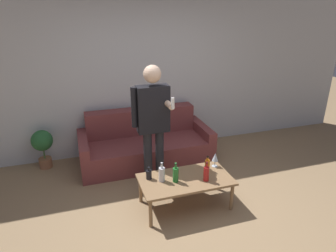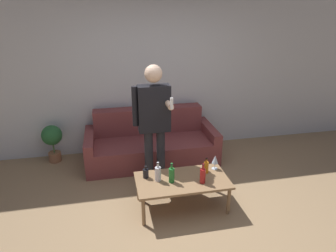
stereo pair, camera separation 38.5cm
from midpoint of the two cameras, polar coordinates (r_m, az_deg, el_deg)
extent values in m
plane|color=#997A56|center=(3.69, 1.62, -18.34)|extent=(16.00, 16.00, 0.00)
cube|color=silver|center=(5.08, -6.69, 9.89)|extent=(8.00, 0.06, 2.70)
cube|color=brown|center=(4.82, -6.13, -5.40)|extent=(1.81, 0.66, 0.38)
cube|color=brown|center=(5.14, -7.30, -1.03)|extent=(1.81, 0.26, 0.81)
cube|color=brown|center=(4.83, -17.91, -5.31)|extent=(0.14, 0.92, 0.54)
cube|color=brown|center=(5.16, 4.19, -2.51)|extent=(0.14, 0.92, 0.54)
cube|color=#8E6B47|center=(3.77, 0.40, -10.24)|extent=(1.14, 0.61, 0.03)
cylinder|color=#8E6B47|center=(3.57, -6.56, -16.32)|extent=(0.04, 0.04, 0.37)
cylinder|color=#8E6B47|center=(3.86, 9.20, -13.27)|extent=(0.04, 0.04, 0.37)
cylinder|color=#8E6B47|center=(3.98, -8.09, -11.96)|extent=(0.04, 0.04, 0.37)
cylinder|color=#8E6B47|center=(4.24, 6.10, -9.60)|extent=(0.04, 0.04, 0.37)
cylinder|color=orange|center=(3.90, 4.68, -7.58)|extent=(0.07, 0.07, 0.15)
cylinder|color=orange|center=(3.85, 4.73, -6.24)|extent=(0.02, 0.02, 0.06)
cylinder|color=black|center=(3.84, 4.74, -5.94)|extent=(0.03, 0.03, 0.01)
cylinder|color=black|center=(3.75, -6.65, -9.27)|extent=(0.07, 0.07, 0.12)
cylinder|color=black|center=(3.71, -6.70, -8.20)|extent=(0.03, 0.03, 0.05)
cylinder|color=black|center=(3.70, -6.72, -7.97)|extent=(0.03, 0.03, 0.01)
cylinder|color=silver|center=(3.68, -4.23, -9.27)|extent=(0.08, 0.08, 0.18)
cylinder|color=silver|center=(3.61, -4.29, -7.57)|extent=(0.03, 0.03, 0.07)
cylinder|color=black|center=(3.60, -4.30, -7.17)|extent=(0.03, 0.03, 0.01)
cylinder|color=#23752D|center=(3.65, -1.59, -9.40)|extent=(0.07, 0.07, 0.18)
cylinder|color=#23752D|center=(3.59, -1.62, -7.66)|extent=(0.03, 0.03, 0.07)
cylinder|color=black|center=(3.57, -1.62, -7.24)|extent=(0.03, 0.03, 0.01)
cylinder|color=#B21E1E|center=(3.68, 4.31, -9.16)|extent=(0.07, 0.07, 0.18)
cylinder|color=#B21E1E|center=(3.62, 4.36, -7.42)|extent=(0.03, 0.03, 0.07)
cylinder|color=black|center=(3.61, 4.38, -7.00)|extent=(0.03, 0.03, 0.01)
cylinder|color=silver|center=(4.05, 6.18, -7.67)|extent=(0.08, 0.08, 0.01)
cylinder|color=silver|center=(4.03, 6.20, -7.14)|extent=(0.01, 0.01, 0.08)
cone|color=silver|center=(3.98, 6.25, -5.94)|extent=(0.08, 0.08, 0.11)
cylinder|color=#232328|center=(4.18, -6.48, -6.43)|extent=(0.12, 0.12, 0.83)
cylinder|color=#232328|center=(4.21, -4.23, -6.12)|extent=(0.12, 0.12, 0.83)
cube|color=black|center=(3.91, -5.72, 3.18)|extent=(0.42, 0.19, 0.62)
sphere|color=beige|center=(3.79, -5.98, 9.79)|extent=(0.23, 0.23, 0.23)
cylinder|color=black|center=(3.85, -9.35, 3.45)|extent=(0.08, 0.08, 0.53)
cylinder|color=beige|center=(3.79, -2.83, 4.15)|extent=(0.08, 0.28, 0.08)
cube|color=white|center=(3.62, -2.14, 4.29)|extent=(0.03, 0.03, 0.14)
cylinder|color=#936042|center=(5.23, -24.27, -6.43)|extent=(0.20, 0.20, 0.16)
cylinder|color=#476B38|center=(5.16, -24.57, -4.70)|extent=(0.02, 0.02, 0.19)
sphere|color=#286633|center=(5.08, -24.93, -2.57)|extent=(0.32, 0.32, 0.32)
camera|label=1|loc=(0.19, -92.86, -1.14)|focal=32.00mm
camera|label=2|loc=(0.19, 87.14, 1.14)|focal=32.00mm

